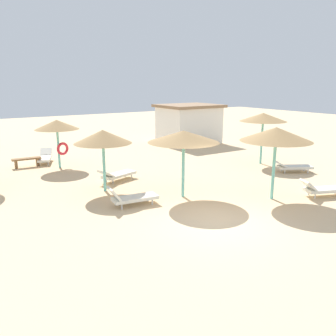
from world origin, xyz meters
name	(u,v)px	position (x,y,z in m)	size (l,w,h in m)	color
ground_plane	(217,221)	(0.00, 0.00, 0.00)	(80.00, 80.00, 0.00)	#DBBA8C
parasol_0	(57,125)	(-2.15, 10.38, 2.27)	(2.30, 2.30, 2.57)	#6BC6BC
parasol_1	(183,137)	(0.53, 2.71, 2.43)	(2.79, 2.79, 2.67)	#6BC6BC
parasol_2	(103,137)	(-1.78, 5.15, 2.31)	(2.38, 2.38, 2.60)	#6BC6BC
parasol_3	(263,117)	(7.64, 5.16, 2.60)	(2.57, 2.57, 2.84)	#6BC6BC
parasol_4	(276,134)	(3.32, 0.59, 2.56)	(2.72, 2.72, 2.84)	#6BC6BC
lounger_0	(45,157)	(-2.49, 12.06, 0.32)	(1.25, 2.00, 0.70)	silver
lounger_1	(132,197)	(-1.69, 2.88, 0.33)	(1.91, 0.86, 0.81)	silver
lounger_2	(117,174)	(-0.70, 6.29, 0.31)	(2.01, 1.20, 0.64)	silver
lounger_3	(292,166)	(7.47, 2.88, 0.31)	(1.98, 1.49, 0.63)	silver
lounger_4	(323,189)	(5.27, -0.31, 0.32)	(1.99, 1.30, 0.73)	silver
bench_0	(27,161)	(-3.60, 11.51, 0.35)	(1.52, 0.48, 0.49)	brown
beach_cabana	(189,124)	(8.41, 13.08, 1.45)	(4.31, 3.68, 2.86)	white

